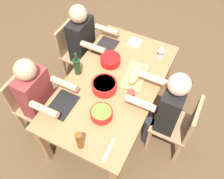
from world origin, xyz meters
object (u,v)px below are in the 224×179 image
at_px(serving_bowl_pasta, 104,85).
at_px(cup_near_center, 131,95).
at_px(diner_near_center, 167,107).
at_px(napkin_stack, 135,42).
at_px(chair_near_center, 180,125).
at_px(diner_far_right, 84,42).
at_px(bread_loaf, 135,73).
at_px(chair_far_right, 74,50).
at_px(chair_far_left, 30,101).
at_px(wine_bottle, 77,66).
at_px(serving_bowl_fruit, 110,60).
at_px(dining_table, 112,88).
at_px(serving_bowl_salad, 101,113).
at_px(cutting_board, 135,76).
at_px(beer_bottle, 79,141).
at_px(wine_glass, 161,49).
at_px(diner_far_left, 39,96).

relative_size(serving_bowl_pasta, cup_near_center, 2.42).
bearing_deg(diner_near_center, napkin_stack, 43.64).
xyz_separation_m(chair_near_center, diner_far_right, (0.47, 1.42, 0.21)).
bearing_deg(serving_bowl_pasta, bread_loaf, -37.08).
xyz_separation_m(chair_far_right, diner_far_right, (0.00, -0.18, 0.21)).
bearing_deg(serving_bowl_pasta, chair_far_left, 115.50).
height_order(chair_far_left, diner_near_center, diner_near_center).
height_order(wine_bottle, napkin_stack, wine_bottle).
bearing_deg(bread_loaf, chair_near_center, -107.05).
height_order(chair_far_left, serving_bowl_pasta, chair_far_left).
height_order(serving_bowl_fruit, cup_near_center, cup_near_center).
distance_m(chair_far_left, diner_far_right, 0.97).
xyz_separation_m(dining_table, napkin_stack, (0.68, 0.03, 0.10)).
xyz_separation_m(chair_near_center, serving_bowl_salad, (-0.41, 0.71, 0.31)).
relative_size(serving_bowl_salad, wine_bottle, 0.73).
relative_size(chair_far_right, bread_loaf, 2.66).
height_order(serving_bowl_salad, cutting_board, serving_bowl_salad).
distance_m(serving_bowl_pasta, napkin_stack, 0.78).
relative_size(chair_near_center, diner_near_center, 0.71).
distance_m(chair_near_center, beer_bottle, 1.12).
height_order(dining_table, serving_bowl_pasta, serving_bowl_pasta).
relative_size(diner_near_center, cutting_board, 3.00).
distance_m(chair_far_left, chair_near_center, 1.67).
xyz_separation_m(serving_bowl_pasta, bread_loaf, (0.29, -0.22, 0.01)).
relative_size(chair_near_center, beer_bottle, 3.86).
distance_m(cutting_board, napkin_stack, 0.53).
bearing_deg(bread_loaf, cup_near_center, -165.67).
bearing_deg(wine_glass, napkin_stack, 78.12).
relative_size(serving_bowl_salad, cutting_board, 0.53).
relative_size(diner_near_center, serving_bowl_pasta, 4.63).
relative_size(beer_bottle, napkin_stack, 1.57).
height_order(dining_table, wine_bottle, wine_bottle).
bearing_deg(beer_bottle, serving_bowl_fruit, 12.06).
bearing_deg(serving_bowl_fruit, cutting_board, -101.13).
xyz_separation_m(diner_near_center, wine_glass, (0.61, 0.30, 0.16)).
bearing_deg(napkin_stack, wine_bottle, 152.62).
bearing_deg(wine_bottle, dining_table, -85.40).
height_order(bread_loaf, wine_glass, wine_glass).
height_order(dining_table, chair_far_left, chair_far_left).
bearing_deg(napkin_stack, cup_near_center, -159.66).
relative_size(diner_far_left, wine_bottle, 4.14).
bearing_deg(dining_table, chair_far_right, 59.80).
height_order(serving_bowl_fruit, wine_bottle, wine_bottle).
height_order(cutting_board, wine_bottle, wine_bottle).
bearing_deg(wine_glass, chair_far_right, 97.10).
distance_m(wine_bottle, beer_bottle, 0.87).
xyz_separation_m(serving_bowl_pasta, cutting_board, (0.29, -0.22, -0.05)).
distance_m(diner_near_center, wine_bottle, 1.03).
relative_size(chair_far_left, beer_bottle, 3.86).
distance_m(cutting_board, beer_bottle, 0.96).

